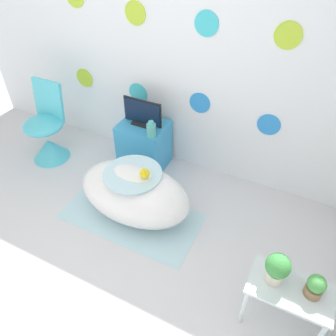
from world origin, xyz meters
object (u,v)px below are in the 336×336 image
tv (143,114)px  vase (151,130)px  potted_plant_left (277,268)px  chair (47,136)px  bathtub (135,193)px  potted_plant_right (316,286)px

tv → vase: 0.23m
tv → vase: (0.17, -0.14, -0.05)m
tv → potted_plant_left: bearing=-34.7°
chair → potted_plant_left: size_ratio=3.65×
vase → bathtub: bearing=-78.9°
chair → vase: 1.23m
bathtub → vase: size_ratio=6.33×
potted_plant_right → chair: bearing=165.6°
tv → bathtub: bearing=-67.4°
potted_plant_left → chair: bearing=164.2°
tv → potted_plant_right: tv is taller
tv → vase: tv is taller
bathtub → potted_plant_right: potted_plant_right is taller
bathtub → tv: (-0.28, 0.66, 0.38)m
tv → potted_plant_right: 2.09m
vase → potted_plant_right: bearing=-29.8°
tv → chair: bearing=-160.6°
tv → potted_plant_left: tv is taller
bathtub → tv: size_ratio=2.54×
potted_plant_right → vase: bearing=150.2°
chair → potted_plant_left: bearing=-15.8°
bathtub → chair: 1.31m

